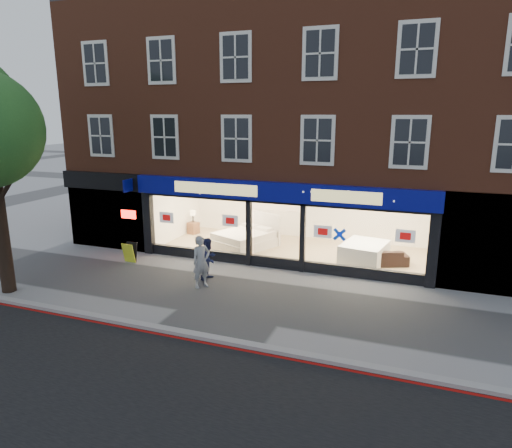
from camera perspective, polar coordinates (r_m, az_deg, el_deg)
The scene contains 12 objects.
ground at distance 14.69m, azimuth -1.37°, elevation -9.17°, with size 120.00×120.00×0.00m, color gray.
kerb_line at distance 12.15m, azimuth -6.98°, elevation -14.43°, with size 60.00×0.10×0.01m, color #8C0A07.
kerb_stone at distance 12.28m, azimuth -6.55°, elevation -13.81°, with size 60.00×0.25×0.12m, color gray.
showroom_floor at distance 19.36m, azimuth 4.41°, elevation -3.33°, with size 11.00×4.50×0.10m, color tan.
building at distance 20.16m, azimuth 6.11°, elevation 16.38°, with size 19.00×8.26×10.30m.
display_bed at distance 19.58m, azimuth -1.27°, elevation -1.78°, with size 2.76×2.97×1.36m.
bedside_table at distance 21.92m, azimuth -7.83°, elevation -0.49°, with size 0.45×0.45×0.55m, color brown.
mattress_stack at distance 18.08m, azimuth 13.38°, elevation -3.49°, with size 1.82×2.15×0.76m.
sofa at distance 17.95m, azimuth 15.23°, elevation -4.00°, with size 2.04×0.80×0.60m, color black.
a_board at distance 18.55m, azimuth -15.48°, elevation -3.45°, with size 0.51×0.33×0.79m, color yellow.
pedestrian_grey at distance 15.36m, azimuth -6.86°, elevation -4.70°, with size 0.65×0.42×1.77m, color #95979C.
pedestrian_blue at distance 16.09m, azimuth -5.95°, elevation -4.33°, with size 0.73×0.57×1.50m, color #1A1F49.
Camera 1 is at (5.05, -12.55, 5.73)m, focal length 32.00 mm.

